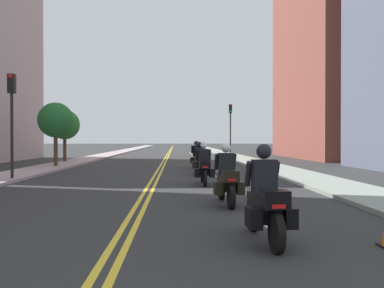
{
  "coord_description": "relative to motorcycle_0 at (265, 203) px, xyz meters",
  "views": [
    {
      "loc": [
        0.93,
        -0.76,
        1.73
      ],
      "look_at": [
        1.74,
        20.99,
        1.5
      ],
      "focal_mm": 39.7,
      "sensor_mm": 36.0,
      "label": 1
    }
  ],
  "objects": [
    {
      "name": "centreline_yellow_outer",
      "position": [
        -2.3,
        41.76,
        -0.66
      ],
      "size": [
        0.12,
        132.0,
        0.01
      ],
      "primitive_type": "cube",
      "color": "yellow",
      "rests_on": "ground"
    },
    {
      "name": "centreline_yellow_inner",
      "position": [
        -2.54,
        41.76,
        -0.66
      ],
      "size": [
        0.12,
        132.0,
        0.01
      ],
      "primitive_type": "cube",
      "color": "yellow",
      "rests_on": "ground"
    },
    {
      "name": "ground_plane",
      "position": [
        -2.42,
        41.76,
        -0.66
      ],
      "size": [
        264.0,
        264.0,
        0.0
      ],
      "primitive_type": "plane",
      "color": "#2D2E2E"
    },
    {
      "name": "motorcycle_1",
      "position": [
        -0.16,
        4.12,
        -0.01
      ],
      "size": [
        0.78,
        2.26,
        1.64
      ],
      "rotation": [
        0.0,
        0.0,
        0.04
      ],
      "color": "black",
      "rests_on": "ground"
    },
    {
      "name": "traffic_light_near",
      "position": [
        -8.32,
        10.89,
        2.44
      ],
      "size": [
        0.28,
        0.38,
        4.45
      ],
      "color": "black",
      "rests_on": "ground"
    },
    {
      "name": "street_tree_0",
      "position": [
        -9.78,
        24.84,
        2.16
      ],
      "size": [
        2.21,
        2.21,
        3.95
      ],
      "color": "#4B3725",
      "rests_on": "ground"
    },
    {
      "name": "motorcycle_2",
      "position": [
        -0.43,
        9.16,
        0.0
      ],
      "size": [
        0.76,
        2.19,
        1.64
      ],
      "rotation": [
        0.0,
        0.0,
        0.01
      ],
      "color": "black",
      "rests_on": "ground"
    },
    {
      "name": "street_tree_1",
      "position": [
        -8.89,
        19.31,
        2.24
      ],
      "size": [
        2.15,
        2.15,
        4.01
      ],
      "color": "#503A23",
      "rests_on": "ground"
    },
    {
      "name": "traffic_light_far",
      "position": [
        3.49,
        31.82,
        2.73
      ],
      "size": [
        0.28,
        0.38,
        4.96
      ],
      "color": "black",
      "rests_on": "ground"
    },
    {
      "name": "motorcycle_0",
      "position": [
        0.0,
        0.0,
        0.0
      ],
      "size": [
        0.78,
        2.2,
        1.66
      ],
      "rotation": [
        0.0,
        0.0,
        0.05
      ],
      "color": "black",
      "rests_on": "ground"
    },
    {
      "name": "motorcycle_3",
      "position": [
        -0.34,
        13.89,
        -0.02
      ],
      "size": [
        0.78,
        2.24,
        1.62
      ],
      "rotation": [
        0.0,
        0.0,
        0.06
      ],
      "color": "black",
      "rests_on": "ground"
    },
    {
      "name": "lane_dashes_white",
      "position": [
        0.34,
        22.76,
        -0.66
      ],
      "size": [
        0.14,
        56.4,
        0.01
      ],
      "color": "silver",
      "rests_on": "ground"
    },
    {
      "name": "sidewalk_right",
      "position": [
        4.27,
        41.76,
        -0.6
      ],
      "size": [
        2.35,
        144.0,
        0.12
      ],
      "primitive_type": "cube",
      "color": "gray",
      "rests_on": "ground"
    },
    {
      "name": "building_right_1",
      "position": [
        13.36,
        32.43,
        10.43
      ],
      "size": [
        7.76,
        17.06,
        22.19
      ],
      "color": "brown",
      "rests_on": "ground"
    },
    {
      "name": "traffic_cone_1",
      "position": [
        1.9,
        12.73,
        -0.28
      ],
      "size": [
        0.34,
        0.34,
        0.78
      ],
      "color": "black",
      "rests_on": "ground"
    },
    {
      "name": "sidewalk_left",
      "position": [
        -9.1,
        41.76,
        -0.6
      ],
      "size": [
        2.35,
        144.0,
        0.12
      ],
      "primitive_type": "cube",
      "color": "#A8989A",
      "rests_on": "ground"
    },
    {
      "name": "motorcycle_4",
      "position": [
        -0.3,
        18.19,
        0.01
      ],
      "size": [
        0.77,
        2.12,
        1.65
      ],
      "rotation": [
        0.0,
        0.0,
        0.02
      ],
      "color": "black",
      "rests_on": "ground"
    }
  ]
}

